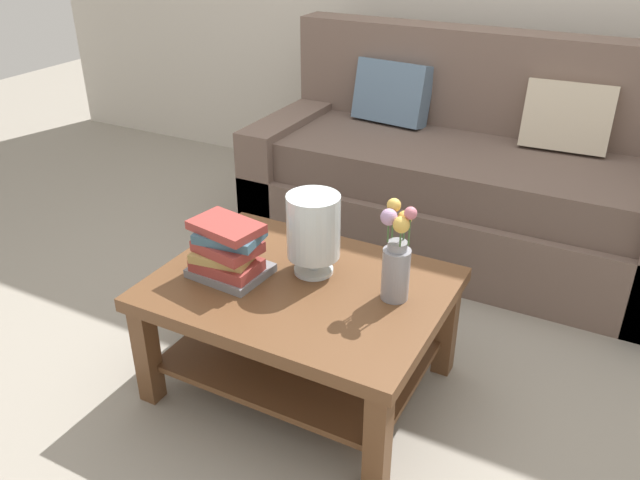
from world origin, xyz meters
name	(u,v)px	position (x,y,z in m)	size (l,w,h in m)	color
ground_plane	(363,328)	(0.00, 0.00, 0.00)	(10.00, 10.00, 0.00)	gray
couch	(464,180)	(0.12, 0.95, 0.36)	(2.11, 0.90, 1.06)	brown
coffee_table	(300,312)	(-0.06, -0.43, 0.33)	(1.01, 0.76, 0.45)	brown
book_stack_main	(228,252)	(-0.31, -0.50, 0.55)	(0.27, 0.23, 0.21)	slate
glass_hurricane_vase	(313,228)	(-0.06, -0.34, 0.62)	(0.19, 0.19, 0.30)	silver
flower_pitcher	(396,258)	(0.26, -0.36, 0.60)	(0.12, 0.10, 0.35)	gray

